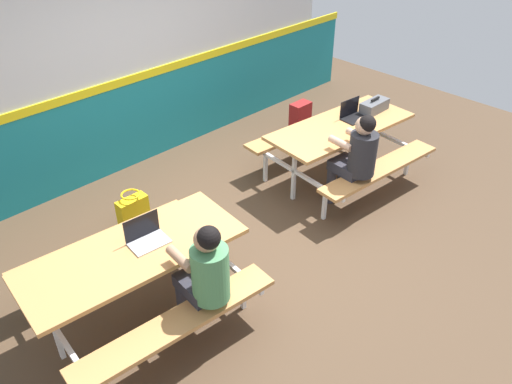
{
  "coord_description": "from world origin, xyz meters",
  "views": [
    {
      "loc": [
        -3.07,
        -3.1,
        3.51
      ],
      "look_at": [
        0.0,
        0.02,
        0.55
      ],
      "focal_mm": 36.27,
      "sensor_mm": 36.0,
      "label": 1
    }
  ],
  "objects": [
    {
      "name": "ground_plane",
      "position": [
        0.0,
        0.0,
        -0.01
      ],
      "size": [
        10.0,
        10.0,
        0.02
      ],
      "primitive_type": "cube",
      "color": "#4C3826"
    },
    {
      "name": "laptop_dark",
      "position": [
        1.77,
        0.14,
        0.79
      ],
      "size": [
        0.34,
        0.25,
        0.22
      ],
      "color": "black",
      "rests_on": "picnic_table_right"
    },
    {
      "name": "toolbox_grey",
      "position": [
        2.11,
        0.07,
        0.81
      ],
      "size": [
        0.4,
        0.18,
        0.18
      ],
      "color": "#595B60",
      "rests_on": "picnic_table_right"
    },
    {
      "name": "picnic_table_right",
      "position": [
        1.52,
        0.12,
        0.57
      ],
      "size": [
        1.91,
        1.7,
        0.74
      ],
      "color": "tan",
      "rests_on": "ground"
    },
    {
      "name": "backpack_dark",
      "position": [
        2.16,
        1.3,
        0.22
      ],
      "size": [
        0.3,
        0.22,
        0.44
      ],
      "color": "maroon",
      "rests_on": "ground"
    },
    {
      "name": "student_further",
      "position": [
        1.12,
        -0.4,
        0.71
      ],
      "size": [
        0.39,
        0.53,
        1.21
      ],
      "color": "#2D2D38",
      "rests_on": "ground"
    },
    {
      "name": "laptop_silver",
      "position": [
        -1.37,
        -0.06,
        0.79
      ],
      "size": [
        0.34,
        0.25,
        0.22
      ],
      "color": "silver",
      "rests_on": "picnic_table_left"
    },
    {
      "name": "tote_bag_bright",
      "position": [
        -0.85,
        1.06,
        0.19
      ],
      "size": [
        0.34,
        0.21,
        0.43
      ],
      "color": "yellow",
      "rests_on": "ground"
    },
    {
      "name": "picnic_table_left",
      "position": [
        -1.52,
        -0.09,
        0.57
      ],
      "size": [
        1.91,
        1.7,
        0.74
      ],
      "color": "tan",
      "rests_on": "ground"
    },
    {
      "name": "student_nearer",
      "position": [
        -1.24,
        -0.67,
        0.71
      ],
      "size": [
        0.39,
        0.53,
        1.21
      ],
      "color": "#2D2D38",
      "rests_on": "ground"
    },
    {
      "name": "accent_backdrop",
      "position": [
        0.0,
        2.25,
        1.25
      ],
      "size": [
        8.0,
        0.14,
        2.6
      ],
      "color": "teal",
      "rests_on": "ground"
    }
  ]
}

